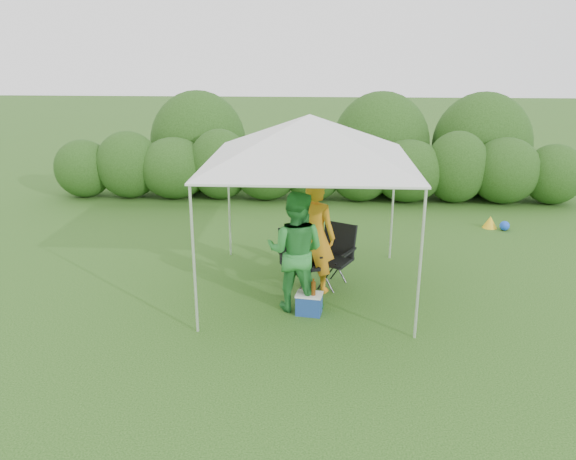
# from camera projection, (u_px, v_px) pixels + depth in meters

# --- Properties ---
(ground) EXTENTS (70.00, 70.00, 0.00)m
(ground) POSITION_uv_depth(u_px,v_px,m) (307.00, 303.00, 8.71)
(ground) COLOR #34601E
(hedge) EXTENTS (13.36, 1.53, 1.80)m
(hedge) POSITION_uv_depth(u_px,v_px,m) (313.00, 169.00, 14.13)
(hedge) COLOR #274E18
(hedge) RESTS_ON ground
(canopy) EXTENTS (3.10, 3.10, 2.83)m
(canopy) POSITION_uv_depth(u_px,v_px,m) (309.00, 139.00, 8.40)
(canopy) COLOR silver
(canopy) RESTS_ON ground
(chair_right) EXTENTS (0.78, 0.76, 1.02)m
(chair_right) POSITION_uv_depth(u_px,v_px,m) (335.00, 251.00, 9.22)
(chair_right) COLOR black
(chair_right) RESTS_ON ground
(chair_left) EXTENTS (0.73, 0.70, 1.01)m
(chair_left) POSITION_uv_depth(u_px,v_px,m) (298.00, 256.00, 9.03)
(chair_left) COLOR black
(chair_left) RESTS_ON ground
(man) EXTENTS (0.79, 0.66, 1.85)m
(man) POSITION_uv_depth(u_px,v_px,m) (315.00, 236.00, 8.87)
(man) COLOR orange
(man) RESTS_ON ground
(woman) EXTENTS (1.01, 0.86, 1.83)m
(woman) POSITION_uv_depth(u_px,v_px,m) (296.00, 251.00, 8.26)
(woman) COLOR #2C8737
(woman) RESTS_ON ground
(cooler) EXTENTS (0.42, 0.33, 0.32)m
(cooler) POSITION_uv_depth(u_px,v_px,m) (309.00, 304.00, 8.30)
(cooler) COLOR navy
(cooler) RESTS_ON ground
(bottle) EXTENTS (0.07, 0.07, 0.26)m
(bottle) POSITION_uv_depth(u_px,v_px,m) (313.00, 287.00, 8.17)
(bottle) COLOR #592D0C
(bottle) RESTS_ON cooler
(lawn_toy) EXTENTS (0.52, 0.43, 0.26)m
(lawn_toy) POSITION_uv_depth(u_px,v_px,m) (494.00, 223.00, 12.15)
(lawn_toy) COLOR yellow
(lawn_toy) RESTS_ON ground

